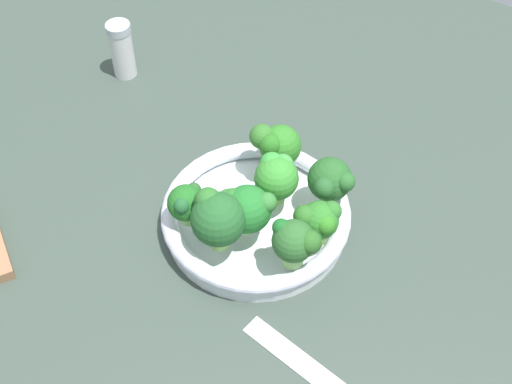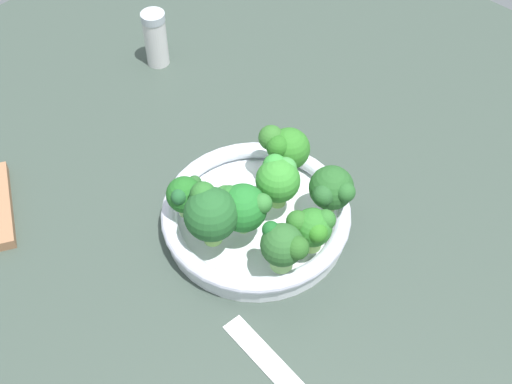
% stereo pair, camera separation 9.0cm
% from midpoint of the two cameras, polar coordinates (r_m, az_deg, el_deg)
% --- Properties ---
extents(ground_plane, '(1.30, 1.30, 0.03)m').
position_cam_midpoint_polar(ground_plane, '(0.99, 2.01, -1.35)').
color(ground_plane, '#38463E').
extents(bowl, '(0.25, 0.25, 0.04)m').
position_cam_midpoint_polar(bowl, '(0.94, 2.74, -2.15)').
color(bowl, white).
rests_on(bowl, ground_plane).
extents(broccoli_floret_0, '(0.05, 0.05, 0.06)m').
position_cam_midpoint_polar(broccoli_floret_0, '(0.89, -2.89, -0.40)').
color(broccoli_floret_0, '#94C971').
rests_on(broccoli_floret_0, bowl).
extents(broccoli_floret_1, '(0.06, 0.06, 0.07)m').
position_cam_midpoint_polar(broccoli_floret_1, '(0.94, 5.10, 3.43)').
color(broccoli_floret_1, '#9ACD6F').
rests_on(broccoli_floret_1, bowl).
extents(broccoli_floret_2, '(0.05, 0.06, 0.07)m').
position_cam_midpoint_polar(broccoli_floret_2, '(0.84, 5.30, -4.53)').
color(broccoli_floret_2, '#88C468').
rests_on(broccoli_floret_2, bowl).
extents(broccoli_floret_3, '(0.06, 0.07, 0.07)m').
position_cam_midpoint_polar(broccoli_floret_3, '(0.87, 1.76, -1.32)').
color(broccoli_floret_3, '#95C772').
rests_on(broccoli_floret_3, bowl).
extents(broccoli_floret_4, '(0.06, 0.06, 0.07)m').
position_cam_midpoint_polar(broccoli_floret_4, '(0.90, 4.55, 0.90)').
color(broccoli_floret_4, '#7CB74E').
rests_on(broccoli_floret_4, bowl).
extents(broccoli_floret_5, '(0.07, 0.06, 0.07)m').
position_cam_midpoint_polar(broccoli_floret_5, '(0.90, 8.96, 0.06)').
color(broccoli_floret_5, '#93C064').
rests_on(broccoli_floret_5, bowl).
extents(broccoli_floret_6, '(0.05, 0.05, 0.06)m').
position_cam_midpoint_polar(broccoli_floret_6, '(0.86, 7.55, -3.03)').
color(broccoli_floret_6, '#8FC85B').
rests_on(broccoli_floret_6, bowl).
extents(broccoli_floret_7, '(0.07, 0.07, 0.08)m').
position_cam_midpoint_polar(broccoli_floret_7, '(0.85, -0.73, -1.78)').
color(broccoli_floret_7, '#82BB53').
rests_on(broccoli_floret_7, bowl).
extents(pepper_shaker, '(0.04, 0.04, 0.10)m').
position_cam_midpoint_polar(pepper_shaker, '(1.17, -5.88, 12.11)').
color(pepper_shaker, silver).
rests_on(pepper_shaker, ground_plane).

